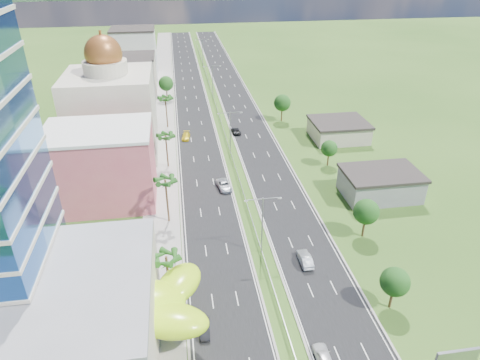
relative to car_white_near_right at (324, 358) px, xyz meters
name	(u,v)px	position (x,y,z in m)	size (l,w,h in m)	color
ground	(274,294)	(-3.49, 12.60, -0.86)	(500.00, 500.00, 0.00)	#2D5119
road_left	(192,103)	(-10.99, 102.60, -0.84)	(11.00, 260.00, 0.04)	black
road_right	(237,101)	(4.01, 102.60, -0.84)	(11.00, 260.00, 0.04)	black
sidewalk_left	(163,105)	(-20.49, 102.60, -0.80)	(7.00, 260.00, 0.12)	gray
median_guardrail	(221,120)	(-3.49, 84.59, -0.24)	(0.10, 216.06, 0.76)	gray
streetlight_median_b	(262,220)	(-3.49, 22.60, 5.89)	(6.04, 0.25, 11.00)	gray
streetlight_median_c	(230,128)	(-3.49, 62.60, 5.89)	(6.04, 0.25, 11.00)	gray
streetlight_median_d	(212,78)	(-3.49, 107.60, 5.89)	(6.04, 0.25, 11.00)	gray
streetlight_median_e	(202,49)	(-3.49, 152.60, 5.89)	(6.04, 0.25, 11.00)	gray
mall_podium	(31,324)	(-35.49, 6.60, 4.64)	(30.00, 24.00, 11.00)	#BAAC99
lime_canopy	(133,304)	(-23.49, 8.60, 4.13)	(18.00, 15.00, 7.40)	#ADE316
pink_shophouse	(102,167)	(-31.49, 44.60, 6.64)	(20.00, 15.00, 15.00)	#C14F60
domed_building	(112,109)	(-31.49, 67.60, 10.49)	(20.00, 20.00, 28.70)	#BDB49D
midrise_grey	(126,92)	(-30.49, 92.60, 7.14)	(16.00, 15.00, 16.00)	gray
midrise_beige	(132,77)	(-30.49, 114.60, 5.64)	(16.00, 15.00, 13.00)	#BAAC99
midrise_white	(135,54)	(-30.49, 137.60, 8.14)	(16.00, 15.00, 18.00)	silver
shed_near	(380,185)	(24.51, 37.60, 1.64)	(15.00, 10.00, 5.00)	gray
shed_far	(338,131)	(26.51, 67.60, 1.34)	(14.00, 12.00, 4.40)	#BAAC99
palm_tree_b	(166,259)	(-18.99, 14.60, 6.20)	(3.60, 3.60, 8.10)	#47301C
palm_tree_c	(165,182)	(-18.99, 34.60, 7.64)	(3.60, 3.60, 9.60)	#47301C
palm_tree_d	(166,137)	(-18.99, 57.60, 6.68)	(3.60, 3.60, 8.60)	#47301C
palm_tree_e	(165,99)	(-18.99, 82.60, 7.45)	(3.60, 3.60, 9.40)	#47301C
leafy_tree_lfar	(166,84)	(-18.99, 107.60, 4.72)	(4.90, 4.90, 8.05)	#47301C
leafy_tree_ra	(395,282)	(12.51, 7.60, 3.91)	(4.20, 4.20, 6.90)	#47301C
leafy_tree_rb	(366,212)	(15.51, 24.60, 4.32)	(4.55, 4.55, 7.47)	#47301C
leafy_tree_rc	(329,148)	(18.51, 52.60, 3.51)	(3.85, 3.85, 6.33)	#47301C
leafy_tree_rd	(282,103)	(14.51, 82.60, 4.72)	(4.90, 4.90, 8.05)	#47301C
car_dark_left	(205,328)	(-14.40, 7.06, -0.18)	(1.37, 3.92, 1.29)	black
car_silver_mid_left	(224,185)	(-7.14, 45.36, -0.04)	(2.58, 5.60, 1.56)	#B8BCC1
car_yellow_far_left	(186,136)	(-14.14, 73.64, -0.12)	(1.97, 4.85, 1.41)	yellow
car_white_near_right	(324,358)	(0.00, 0.00, 0.00)	(1.94, 4.83, 1.65)	silver
car_silver_right	(305,259)	(3.10, 18.96, 0.00)	(1.74, 4.98, 1.64)	#AEB1B6
car_dark_far_right	(236,131)	(-0.29, 75.36, -0.17)	(2.16, 4.68, 1.30)	black
motorcycle	(193,318)	(-15.79, 9.16, -0.15)	(0.64, 2.10, 1.34)	black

